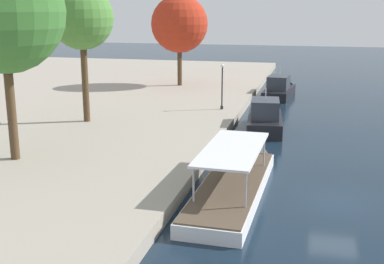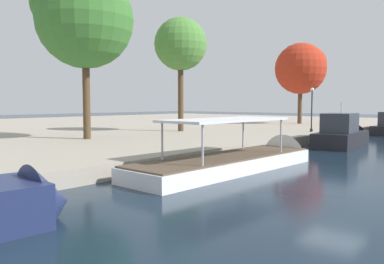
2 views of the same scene
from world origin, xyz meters
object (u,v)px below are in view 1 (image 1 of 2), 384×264
at_px(tour_boat_2, 236,184).
at_px(lamp_post, 222,85).
at_px(motor_yacht_4, 280,91).
at_px(motor_yacht_3, 265,120).
at_px(tree_0, 181,23).
at_px(tree_2, 84,19).

height_order(tour_boat_2, lamp_post, lamp_post).
relative_size(motor_yacht_4, lamp_post, 2.05).
height_order(motor_yacht_3, tree_0, tree_0).
xyz_separation_m(motor_yacht_3, tree_2, (-3.85, 14.16, 8.25)).
bearing_deg(lamp_post, tree_2, 127.04).
xyz_separation_m(motor_yacht_4, lamp_post, (-12.54, 4.43, 2.40)).
bearing_deg(motor_yacht_4, tour_boat_2, -175.29).
bearing_deg(tour_boat_2, lamp_post, 14.46).
relative_size(tour_boat_2, motor_yacht_3, 1.64).
distance_m(motor_yacht_3, tree_0, 22.05).
distance_m(tour_boat_2, motor_yacht_3, 14.67).
relative_size(motor_yacht_3, tree_2, 0.75).
xyz_separation_m(motor_yacht_3, lamp_post, (3.58, 4.32, 2.26)).
height_order(motor_yacht_3, lamp_post, lamp_post).
bearing_deg(tree_0, motor_yacht_3, -145.43).
relative_size(motor_yacht_3, tree_0, 0.77).
distance_m(lamp_post, tree_2, 13.71).
xyz_separation_m(lamp_post, tree_0, (13.55, 7.48, 5.05)).
height_order(motor_yacht_3, tree_2, tree_2).
bearing_deg(motor_yacht_3, motor_yacht_4, -5.69).
relative_size(tour_boat_2, motor_yacht_4, 1.56).
xyz_separation_m(tour_boat_2, motor_yacht_3, (14.66, -0.16, 0.53)).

